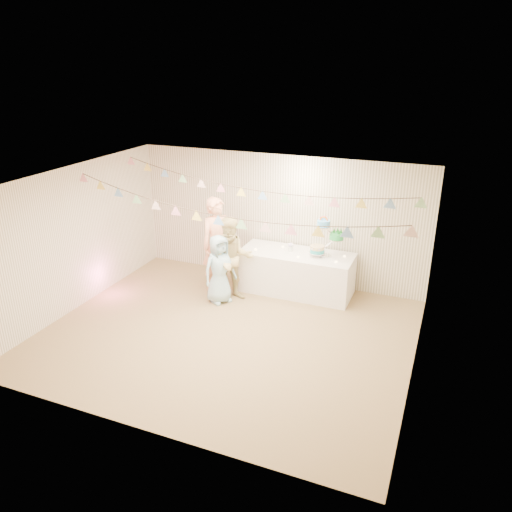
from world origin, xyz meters
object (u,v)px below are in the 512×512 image
at_px(table, 296,272).
at_px(person_child, 220,269).
at_px(cake_stand, 326,241).
at_px(person_adult_b, 232,259).
at_px(person_adult_a, 218,245).

height_order(table, person_child, person_child).
height_order(cake_stand, person_adult_b, person_adult_b).
xyz_separation_m(person_adult_a, person_adult_b, (0.45, -0.30, -0.13)).
distance_m(table, person_child, 1.55).
bearing_deg(person_adult_b, person_child, -168.86).
bearing_deg(person_adult_b, cake_stand, -5.23).
xyz_separation_m(table, person_adult_a, (-1.46, -0.46, 0.53)).
xyz_separation_m(table, person_child, (-1.20, -0.94, 0.25)).
distance_m(person_adult_a, person_child, 0.61).
bearing_deg(table, person_adult_b, -143.14).
bearing_deg(person_adult_a, person_child, -116.35).
distance_m(table, person_adult_a, 1.62).
distance_m(cake_stand, person_adult_a, 2.08).
xyz_separation_m(person_adult_b, person_child, (-0.19, -0.18, -0.15)).
height_order(cake_stand, person_adult_a, person_adult_a).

